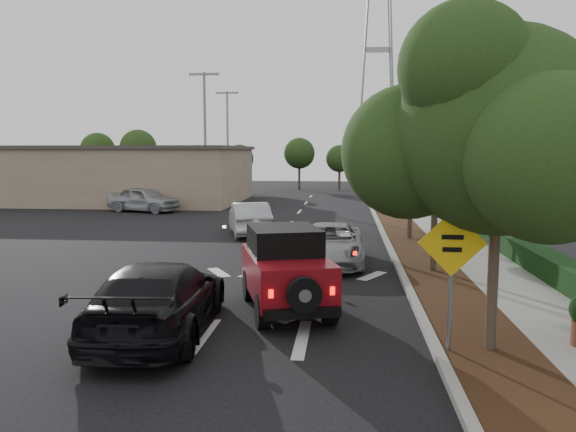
# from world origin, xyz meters

# --- Properties ---
(ground) EXTENTS (120.00, 120.00, 0.00)m
(ground) POSITION_xyz_m (0.00, 0.00, 0.00)
(ground) COLOR black
(ground) RESTS_ON ground
(curb) EXTENTS (0.20, 70.00, 0.15)m
(curb) POSITION_xyz_m (4.60, 12.00, 0.07)
(curb) COLOR #9E9B93
(curb) RESTS_ON ground
(planting_strip) EXTENTS (1.80, 70.00, 0.12)m
(planting_strip) POSITION_xyz_m (5.60, 12.00, 0.06)
(planting_strip) COLOR black
(planting_strip) RESTS_ON ground
(sidewalk) EXTENTS (2.00, 70.00, 0.12)m
(sidewalk) POSITION_xyz_m (7.50, 12.00, 0.06)
(sidewalk) COLOR gray
(sidewalk) RESTS_ON ground
(hedge) EXTENTS (0.80, 70.00, 0.80)m
(hedge) POSITION_xyz_m (8.90, 12.00, 0.40)
(hedge) COLOR black
(hedge) RESTS_ON ground
(commercial_building) EXTENTS (22.00, 12.00, 4.00)m
(commercial_building) POSITION_xyz_m (-16.00, 30.00, 2.00)
(commercial_building) COLOR #86735C
(commercial_building) RESTS_ON ground
(transmission_tower) EXTENTS (7.00, 4.00, 28.00)m
(transmission_tower) POSITION_xyz_m (6.00, 48.00, 0.00)
(transmission_tower) COLOR slate
(transmission_tower) RESTS_ON ground
(street_tree_near) EXTENTS (3.80, 3.80, 5.92)m
(street_tree_near) POSITION_xyz_m (5.60, -0.50, 0.00)
(street_tree_near) COLOR #1C3210
(street_tree_near) RESTS_ON ground
(street_tree_mid) EXTENTS (3.20, 3.20, 5.32)m
(street_tree_mid) POSITION_xyz_m (5.60, 6.50, 0.00)
(street_tree_mid) COLOR #1C3210
(street_tree_mid) RESTS_ON ground
(street_tree_far) EXTENTS (3.40, 3.40, 5.62)m
(street_tree_far) POSITION_xyz_m (5.60, 13.00, 0.00)
(street_tree_far) COLOR #1C3210
(street_tree_far) RESTS_ON ground
(light_pole_a) EXTENTS (2.00, 0.22, 9.00)m
(light_pole_a) POSITION_xyz_m (-6.50, 26.00, 0.00)
(light_pole_a) COLOR slate
(light_pole_a) RESTS_ON ground
(light_pole_b) EXTENTS (2.00, 0.22, 9.00)m
(light_pole_b) POSITION_xyz_m (-7.50, 38.00, 0.00)
(light_pole_b) COLOR slate
(light_pole_b) RESTS_ON ground
(red_jeep) EXTENTS (2.67, 4.08, 2.00)m
(red_jeep) POSITION_xyz_m (1.41, 2.15, 1.01)
(red_jeep) COLOR black
(red_jeep) RESTS_ON ground
(silver_suv_ahead) EXTENTS (2.27, 4.87, 1.35)m
(silver_suv_ahead) POSITION_xyz_m (2.36, 7.78, 0.67)
(silver_suv_ahead) COLOR #979A9E
(silver_suv_ahead) RESTS_ON ground
(black_suv_oncoming) EXTENTS (2.48, 5.42, 1.54)m
(black_suv_oncoming) POSITION_xyz_m (-1.00, 0.01, 0.77)
(black_suv_oncoming) COLOR black
(black_suv_oncoming) RESTS_ON ground
(silver_sedan_oncoming) EXTENTS (2.76, 4.80, 1.50)m
(silver_sedan_oncoming) POSITION_xyz_m (-1.49, 14.09, 0.75)
(silver_sedan_oncoming) COLOR #B0B2B8
(silver_sedan_oncoming) RESTS_ON ground
(parked_suv) EXTENTS (5.00, 3.18, 1.58)m
(parked_suv) POSITION_xyz_m (-9.76, 22.94, 0.79)
(parked_suv) COLOR #9A9EA2
(parked_suv) RESTS_ON ground
(speed_hump_sign) EXTENTS (1.23, 0.11, 2.63)m
(speed_hump_sign) POSITION_xyz_m (4.80, -0.70, 1.82)
(speed_hump_sign) COLOR slate
(speed_hump_sign) RESTS_ON ground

